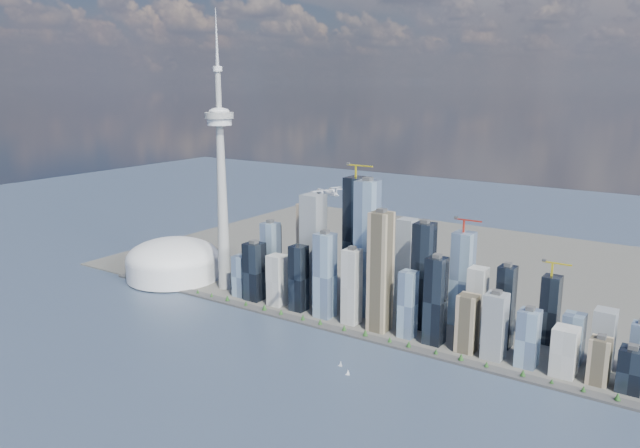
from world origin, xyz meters
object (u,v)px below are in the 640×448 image
Objects in this scene: dome_stadium at (173,261)px; sailboat_west at (348,373)px; needle_tower at (221,176)px; sailboat_east at (340,364)px; airplane at (328,192)px.

dome_stadium is 21.00× the size of sailboat_west.
sailboat_east is at bearing -23.88° from needle_tower.
sailboat_west is (67.06, -47.03, -254.94)m from airplane.
sailboat_east is (390.08, -172.69, -232.55)m from needle_tower.
needle_tower is at bearing -178.26° from airplane.
dome_stadium is (-140.00, -10.00, -196.40)m from needle_tower.
needle_tower is 2.75× the size of dome_stadium.
sailboat_east is (530.08, -162.69, -36.15)m from dome_stadium.
needle_tower is 9.70× the size of airplane.
airplane is (486.99, -133.61, 218.56)m from dome_stadium.
dome_stadium is 3.52× the size of airplane.
dome_stadium reaches higher than sailboat_east.
needle_tower is 57.80× the size of sailboat_west.
needle_tower is at bearing 140.37° from sailboat_west.
needle_tower is 511.82m from sailboat_west.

